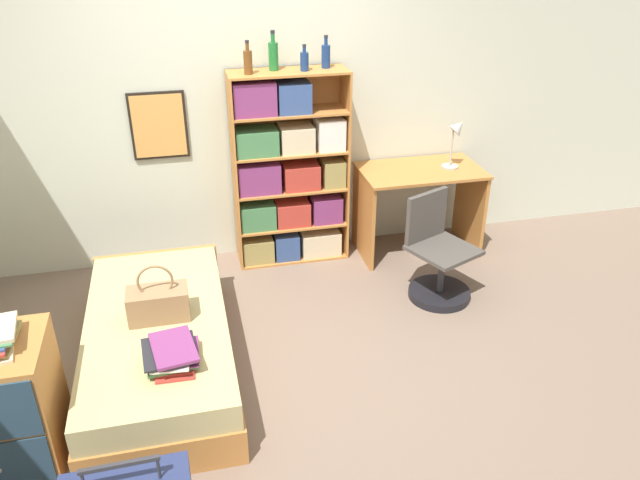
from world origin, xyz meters
TOP-DOWN VIEW (x-y plane):
  - ground_plane at (0.00, 0.00)m, footprint 14.00×14.00m
  - wall_back at (-0.00, 1.56)m, footprint 10.00×0.09m
  - bed at (-0.75, 0.02)m, footprint 0.91×1.86m
  - handbag at (-0.72, 0.01)m, footprint 0.38×0.20m
  - book_stack_on_bed at (-0.65, -0.47)m, footprint 0.33×0.38m
  - dresser at (-1.55, -0.59)m, footprint 0.54×0.56m
  - bookcase at (0.36, 1.34)m, footprint 0.94×0.33m
  - bottle_green at (0.07, 1.29)m, footprint 0.07×0.07m
  - bottle_brown at (0.28, 1.38)m, footprint 0.07×0.07m
  - bottle_clear at (0.51, 1.30)m, footprint 0.07×0.07m
  - bottle_blue at (0.69, 1.37)m, footprint 0.07×0.07m
  - desk at (1.48, 1.20)m, footprint 1.03×0.61m
  - desk_lamp at (1.77, 1.18)m, footprint 0.19×0.14m
  - desk_chair at (1.37, 0.46)m, footprint 0.58×0.58m
  - waste_bin at (1.56, 1.14)m, footprint 0.26×0.26m

SIDE VIEW (x-z plane):
  - ground_plane at x=0.00m, z-range 0.00..0.00m
  - waste_bin at x=1.56m, z-range 0.00..0.27m
  - bed at x=-0.75m, z-range 0.00..0.41m
  - desk_chair at x=1.37m, z-range -0.16..0.67m
  - dresser at x=-1.55m, z-range 0.00..0.76m
  - book_stack_on_bed at x=-0.65m, z-range 0.42..0.54m
  - desk at x=1.48m, z-range 0.13..0.91m
  - handbag at x=-0.72m, z-range 0.33..0.71m
  - bookcase at x=0.36m, z-range -0.05..1.58m
  - desk_lamp at x=1.77m, z-range 0.84..1.28m
  - wall_back at x=0.00m, z-range 0.00..2.60m
  - bottle_clear at x=0.51m, z-range 1.60..1.80m
  - bottle_blue at x=0.69m, z-range 1.60..1.84m
  - bottle_green at x=0.07m, z-range 1.60..1.84m
  - bottle_brown at x=0.28m, z-range 1.59..1.89m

